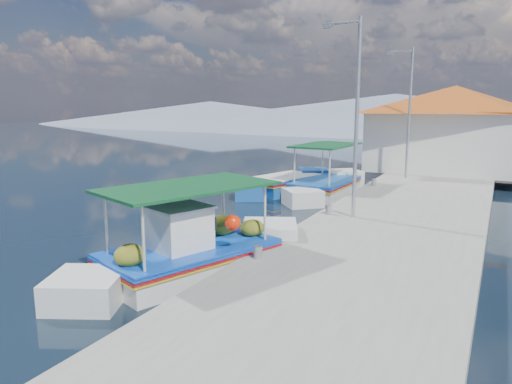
% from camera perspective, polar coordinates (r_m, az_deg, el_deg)
% --- Properties ---
extents(ground, '(160.00, 160.00, 0.00)m').
position_cam_1_polar(ground, '(15.61, -7.25, -4.47)').
color(ground, black).
rests_on(ground, ground).
extents(quay, '(5.00, 44.00, 0.50)m').
position_cam_1_polar(quay, '(18.98, 18.52, -1.46)').
color(quay, gray).
rests_on(quay, ground).
extents(bollards, '(0.20, 17.20, 0.30)m').
position_cam_1_polar(bollards, '(18.60, 11.83, -0.11)').
color(bollards, '#A5A8AD').
rests_on(bollards, quay).
extents(main_caique, '(3.68, 6.79, 2.38)m').
position_cam_1_polar(main_caique, '(11.65, -7.70, -7.37)').
color(main_caique, silver).
rests_on(main_caique, ground).
extents(caique_green_canopy, '(2.23, 6.69, 2.50)m').
position_cam_1_polar(caique_green_canopy, '(21.27, 8.28, 0.58)').
color(caique_green_canopy, silver).
rests_on(caique_green_canopy, ground).
extents(caique_blue_hull, '(2.96, 5.98, 1.11)m').
position_cam_1_polar(caique_blue_hull, '(21.94, 3.31, 0.79)').
color(caique_blue_hull, '#1A52A0').
rests_on(caique_blue_hull, ground).
extents(harbor_building, '(10.49, 10.49, 4.40)m').
position_cam_1_polar(harbor_building, '(27.53, 22.37, 7.19)').
color(harbor_building, silver).
rests_on(harbor_building, quay).
extents(lamp_post_near, '(1.21, 0.14, 6.00)m').
position_cam_1_polar(lamp_post_near, '(14.97, 11.58, 9.69)').
color(lamp_post_near, '#A5A8AD').
rests_on(lamp_post_near, quay).
extents(lamp_post_far, '(1.21, 0.14, 6.00)m').
position_cam_1_polar(lamp_post_far, '(23.75, 17.57, 9.68)').
color(lamp_post_far, '#A5A8AD').
rests_on(lamp_post_far, quay).
extents(mountain_ridge, '(171.40, 96.00, 5.50)m').
position_cam_1_polar(mountain_ridge, '(68.46, 25.71, 7.90)').
color(mountain_ridge, slate).
rests_on(mountain_ridge, ground).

